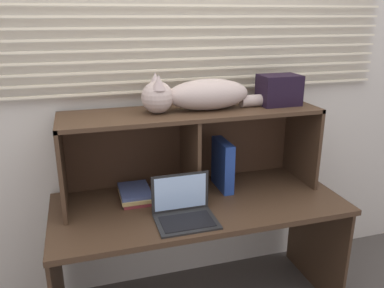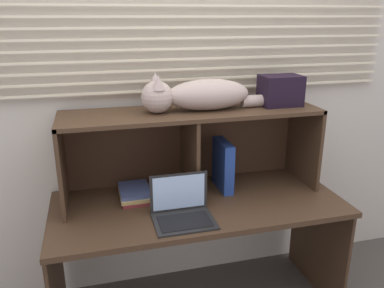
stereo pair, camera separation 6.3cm
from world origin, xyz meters
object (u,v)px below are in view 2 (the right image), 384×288
Objects in this scene: cat at (197,95)px; book_stack at (135,193)px; laptop at (182,210)px; binder_upright at (223,165)px; storage_box at (280,90)px.

cat is 3.21× the size of book_stack.
laptop is 0.44m from binder_upright.
laptop is 1.32× the size of storage_box.
cat is 0.65m from book_stack.
binder_upright is (0.31, 0.29, 0.10)m from laptop.
book_stack is (-0.20, 0.29, -0.02)m from laptop.
binder_upright is 1.27× the size of storage_box.
cat is 2.69× the size of binder_upright.
cat reaches higher than laptop.
storage_box is (0.85, 0.00, 0.54)m from book_stack.
laptop is 0.88m from storage_box.
storage_box reaches higher than book_stack.
book_stack is (-0.52, -0.00, -0.12)m from binder_upright.
storage_box is (0.33, 0.00, 0.42)m from binder_upright.
laptop is 1.04× the size of binder_upright.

